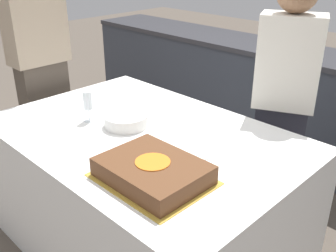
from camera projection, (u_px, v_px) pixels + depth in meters
ground_plane at (147, 246)px, 2.41m from camera, size 14.00×14.00×0.00m
back_counter at (291, 105)px, 3.27m from camera, size 4.40×0.58×0.92m
dining_table at (145, 193)px, 2.25m from camera, size 1.66×1.13×0.77m
cake at (153, 171)px, 1.65m from camera, size 0.47×0.37×0.09m
plate_stack at (126, 120)px, 2.15m from camera, size 0.24×0.24×0.07m
wine_glass at (88, 102)px, 2.18m from camera, size 0.07×0.07×0.18m
side_plate_near_cake at (197, 150)px, 1.91m from camera, size 0.21×0.21×0.00m
person_cutting_cake at (283, 102)px, 2.33m from camera, size 0.40×0.33×1.57m
person_seated_left at (41, 70)px, 2.70m from camera, size 0.21×0.38×1.72m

